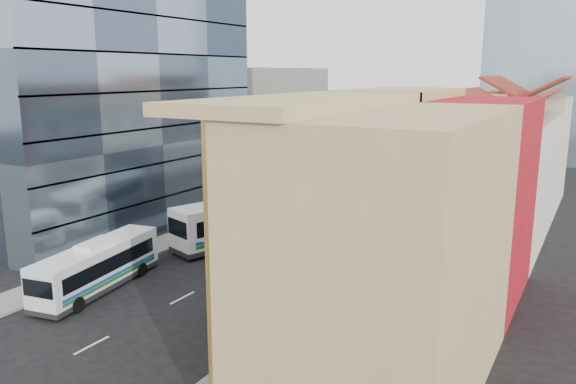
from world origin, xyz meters
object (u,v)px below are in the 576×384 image
Objects in this scene: office_tower at (106,55)px; bus_right at (304,257)px; bus_left_far at (245,218)px; bus_left_near at (98,265)px; shophouse_tan at (387,254)px.

office_tower is 26.60m from bus_right.
bus_right is at bearing -15.89° from bus_left_far.
office_tower is 2.99× the size of bus_left_near.
bus_left_far is at bearing 167.28° from bus_right.
shophouse_tan is 35.19m from office_tower.
office_tower is 19.07m from bus_left_far.
shophouse_tan is at bearing -24.30° from office_tower.
bus_right is (-8.50, 8.54, -4.10)m from shophouse_tan.
office_tower is 21.64m from bus_left_near.
shophouse_tan reaches higher than bus_right.
shophouse_tan is at bearing -21.49° from bus_left_far.
bus_left_far reaches higher than bus_left_near.
shophouse_tan is 1.18× the size of bus_right.
office_tower is at bearing 123.10° from bus_left_near.
shophouse_tan is at bearing -23.15° from bus_right.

